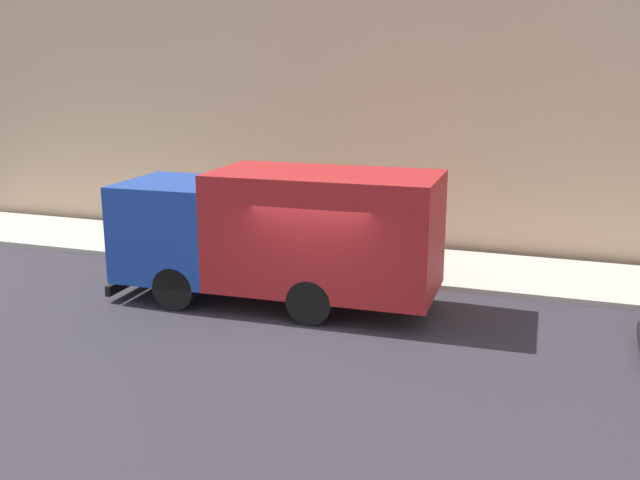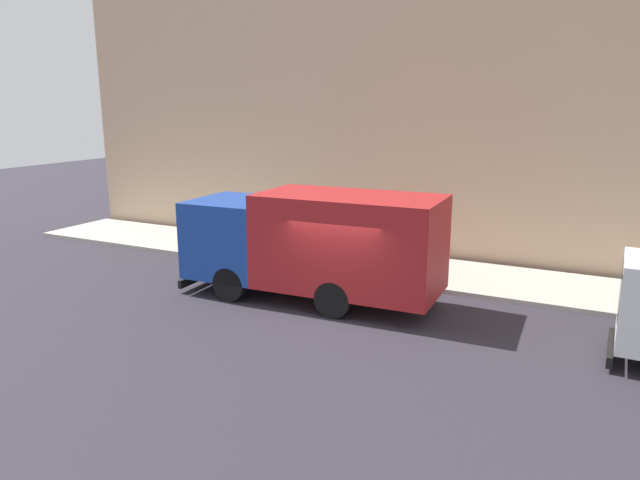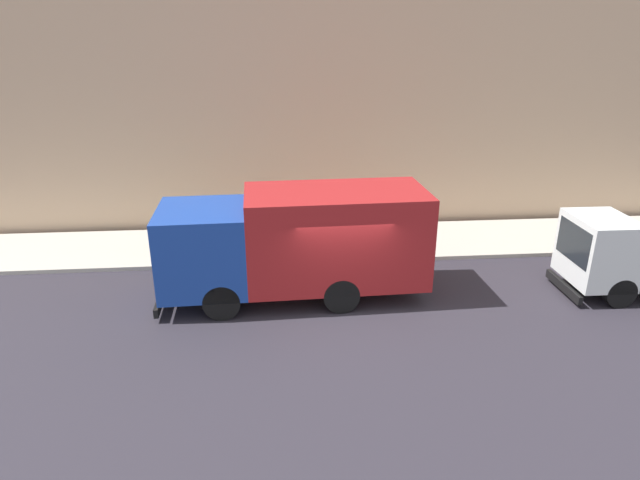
{
  "view_description": "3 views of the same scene",
  "coord_description": "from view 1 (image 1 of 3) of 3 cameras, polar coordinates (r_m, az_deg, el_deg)",
  "views": [
    {
      "loc": [
        -13.74,
        -4.92,
        5.41
      ],
      "look_at": [
        0.7,
        0.15,
        1.61
      ],
      "focal_mm": 40.8,
      "sensor_mm": 36.0,
      "label": 1
    },
    {
      "loc": [
        -13.22,
        -6.06,
        5.45
      ],
      "look_at": [
        1.13,
        1.1,
        1.68
      ],
      "focal_mm": 32.9,
      "sensor_mm": 36.0,
      "label": 2
    },
    {
      "loc": [
        -12.9,
        1.72,
        7.0
      ],
      "look_at": [
        1.22,
        0.51,
        1.54
      ],
      "focal_mm": 30.08,
      "sensor_mm": 36.0,
      "label": 3
    }
  ],
  "objects": [
    {
      "name": "sidewalk",
      "position": [
        19.86,
        4.26,
        -1.71
      ],
      "size": [
        3.48,
        30.0,
        0.13
      ],
      "primitive_type": "cube",
      "color": "#B7B1A3",
      "rests_on": "ground"
    },
    {
      "name": "pedestrian_standing",
      "position": [
        20.89,
        -9.06,
        1.73
      ],
      "size": [
        0.52,
        0.52,
        1.75
      ],
      "rotation": [
        0.0,
        0.0,
        5.85
      ],
      "color": "black",
      "rests_on": "sidewalk"
    },
    {
      "name": "large_utility_truck",
      "position": [
        16.28,
        -3.2,
        0.7
      ],
      "size": [
        2.76,
        7.44,
        3.06
      ],
      "rotation": [
        0.0,
        0.0,
        0.04
      ],
      "color": "#1A40A0",
      "rests_on": "ground"
    },
    {
      "name": "ground",
      "position": [
        15.57,
        -0.35,
        -6.4
      ],
      "size": [
        80.0,
        80.0,
        0.0
      ],
      "primitive_type": "plane",
      "color": "#2D2931"
    },
    {
      "name": "traffic_cone_orange",
      "position": [
        20.44,
        -8.36,
        -0.12
      ],
      "size": [
        0.51,
        0.51,
        0.73
      ],
      "primitive_type": "cone",
      "color": "orange",
      "rests_on": "sidewalk"
    },
    {
      "name": "building_facade",
      "position": [
        21.3,
        6.13,
        12.96
      ],
      "size": [
        0.5,
        30.0,
        10.14
      ],
      "primitive_type": "cube",
      "color": "tan",
      "rests_on": "ground"
    },
    {
      "name": "pedestrian_walking",
      "position": [
        19.76,
        -5.35,
        0.93
      ],
      "size": [
        0.54,
        0.54,
        1.63
      ],
      "rotation": [
        0.0,
        0.0,
        3.79
      ],
      "color": "black",
      "rests_on": "sidewalk"
    }
  ]
}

